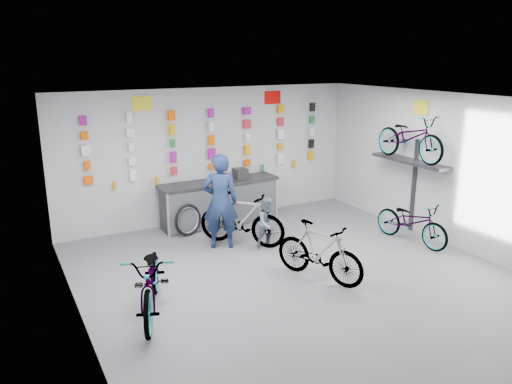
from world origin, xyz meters
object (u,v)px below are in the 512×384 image
bike_left (152,280)px  clerk (220,201)px  bike_service (242,219)px  bike_right (412,222)px  counter (220,203)px  customer (268,223)px  bike_center (319,252)px

bike_left → clerk: size_ratio=1.06×
bike_left → bike_service: bearing=58.5°
bike_left → bike_right: bearing=24.2°
counter → bike_left: bearing=-128.2°
bike_left → clerk: 2.79m
clerk → customer: (0.81, -0.47, -0.43)m
bike_left → counter: bearing=72.6°
bike_service → customer: (0.39, -0.39, -0.03)m
counter → bike_right: size_ratio=1.59×
bike_left → bike_right: bike_left is taller
bike_center → counter: bearing=71.6°
bike_center → clerk: 2.34m
bike_center → bike_service: bike_service is taller
bike_right → customer: bearing=149.1°
bike_service → clerk: bearing=128.2°
customer → clerk: bearing=152.7°
customer → bike_left: bearing=-149.7°
customer → bike_right: bearing=-20.3°
counter → bike_center: 3.44m
bike_center → bike_right: size_ratio=0.99×
counter → customer: bearing=-82.1°
bike_left → customer: bearing=48.5°
bike_center → bike_left: bearing=152.8°
bike_center → customer: (-0.03, 1.67, 0.01)m
bike_service → bike_right: bearing=-67.8°
counter → customer: (0.25, -1.76, 0.02)m
bike_right → bike_center: bearing=-176.5°
bike_left → bike_center: bike_left is taller
counter → bike_service: (-0.14, -1.37, 0.06)m
counter → bike_center: (0.27, -3.43, 0.02)m
bike_left → bike_right: size_ratio=1.18×
bike_center → bike_right: 2.71m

